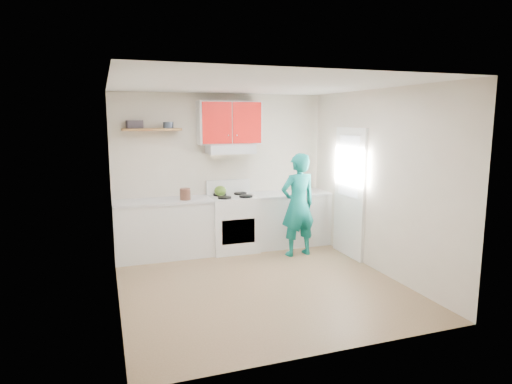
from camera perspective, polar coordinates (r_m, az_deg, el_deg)
name	(u,v)px	position (r m, az deg, el deg)	size (l,w,h in m)	color
floor	(259,283)	(6.03, 0.39, -11.74)	(3.80, 3.80, 0.00)	brown
ceiling	(259,85)	(5.64, 0.42, 13.71)	(3.60, 3.80, 0.04)	white
back_wall	(221,172)	(7.49, -4.50, 2.66)	(3.60, 0.04, 2.60)	beige
front_wall	(331,219)	(3.99, 9.65, -3.43)	(3.60, 0.04, 2.60)	beige
left_wall	(113,196)	(5.37, -18.00, -0.45)	(0.04, 3.80, 2.60)	beige
right_wall	(378,181)	(6.52, 15.48, 1.34)	(0.04, 3.80, 2.60)	beige
door	(349,193)	(7.12, 12.03, -0.10)	(0.05, 0.85, 2.05)	white
door_glass	(349,166)	(7.05, 11.96, 3.29)	(0.01, 0.55, 0.95)	white
counter_left	(164,229)	(7.16, -11.89, -4.75)	(1.52, 0.60, 0.90)	silver
counter_right	(290,219)	(7.73, 4.37, -3.52)	(1.32, 0.60, 0.90)	silver
stove	(233,223)	(7.36, -3.01, -4.09)	(0.76, 0.65, 0.92)	white
range_hood	(230,149)	(7.27, -3.33, 5.60)	(0.76, 0.44, 0.15)	silver
upper_cabinets	(229,123)	(7.31, -3.48, 8.95)	(1.02, 0.33, 0.70)	red
shelf	(152,129)	(7.09, -13.37, 7.89)	(0.90, 0.30, 0.04)	brown
books	(134,124)	(7.08, -15.48, 8.45)	(0.24, 0.17, 0.12)	#363037
tin	(168,125)	(7.08, -11.31, 8.50)	(0.16, 0.16, 0.10)	#333D4C
kettle	(220,191)	(7.29, -4.66, 0.14)	(0.20, 0.20, 0.17)	#4A7220
crock	(185,195)	(7.01, -9.16, -0.36)	(0.17, 0.17, 0.20)	#4D2E22
cutting_board	(276,194)	(7.53, 2.67, -0.30)	(0.31, 0.23, 0.02)	olive
silicone_mat	(301,192)	(7.79, 5.91, -0.05)	(0.30, 0.25, 0.01)	#B0121C
person	(298,205)	(7.05, 5.46, -1.67)	(0.60, 0.40, 1.65)	#0C736B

